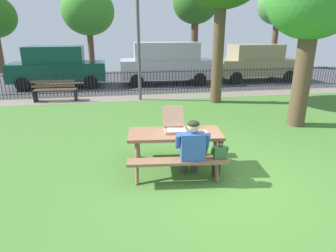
{
  "coord_description": "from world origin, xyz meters",
  "views": [
    {
      "loc": [
        -1.79,
        -4.35,
        2.65
      ],
      "look_at": [
        -0.8,
        1.23,
        0.75
      ],
      "focal_mm": 30.66,
      "sensor_mm": 36.0,
      "label": 1
    }
  ],
  "objects": [
    {
      "name": "lamp_post_walkway",
      "position": [
        -0.91,
        6.93,
        2.79
      ],
      "size": [
        0.28,
        0.28,
        4.65
      ],
      "color": "#4C4C51",
      "rests_on": "ground"
    },
    {
      "name": "pizza_slice_on_table",
      "position": [
        -0.22,
        0.67,
        0.78
      ],
      "size": [
        0.23,
        0.21,
        0.02
      ],
      "color": "#E2BD59",
      "rests_on": "picnic_table_foreground"
    },
    {
      "name": "iron_fence_streetside",
      "position": [
        -0.0,
        8.09,
        0.51
      ],
      "size": [
        20.24,
        0.03,
        1.0
      ],
      "color": "black",
      "rests_on": "ground"
    },
    {
      "name": "street_asphalt",
      "position": [
        0.0,
        11.77,
        -0.01
      ],
      "size": [
        28.0,
        7.35,
        0.01
      ],
      "primitive_type": "cube",
      "color": "#424247"
    },
    {
      "name": "parked_car_far_left",
      "position": [
        -4.57,
        10.37,
        1.01
      ],
      "size": [
        4.45,
        2.0,
        1.94
      ],
      "color": "#0F4535",
      "rests_on": "ground"
    },
    {
      "name": "pizza_box_open",
      "position": [
        -0.73,
        0.92,
        0.88
      ],
      "size": [
        0.44,
        0.53,
        0.45
      ],
      "color": "tan",
      "rests_on": "picnic_table_foreground"
    },
    {
      "name": "ground",
      "position": [
        0.0,
        2.05,
        -0.01
      ],
      "size": [
        28.0,
        12.09,
        0.02
      ],
      "primitive_type": "cube",
      "color": "#497C31"
    },
    {
      "name": "tree_midground_right",
      "position": [
        3.31,
        2.89,
        3.38
      ],
      "size": [
        2.42,
        2.42,
        4.57
      ],
      "color": "brown",
      "rests_on": "ground"
    },
    {
      "name": "far_tree_midleft",
      "position": [
        -3.38,
        15.98,
        3.78
      ],
      "size": [
        3.34,
        3.34,
        5.31
      ],
      "color": "brown",
      "rests_on": "ground"
    },
    {
      "name": "parked_car_left",
      "position": [
        0.74,
        10.37,
        1.1
      ],
      "size": [
        4.65,
        2.05,
        2.08
      ],
      "color": "#B5B1C3",
      "rests_on": "ground"
    },
    {
      "name": "child_at_table",
      "position": [
        -0.05,
        0.15,
        0.5
      ],
      "size": [
        0.32,
        0.31,
        0.82
      ],
      "color": "#2D2D2D",
      "rests_on": "ground"
    },
    {
      "name": "park_bench_left",
      "position": [
        -4.19,
        7.25,
        0.42
      ],
      "size": [
        1.62,
        0.53,
        0.85
      ],
      "color": "brown",
      "rests_on": "ground"
    },
    {
      "name": "cobblestone_walkway",
      "position": [
        0.0,
        7.39,
        -0.0
      ],
      "size": [
        28.0,
        1.4,
        0.01
      ],
      "primitive_type": "cube",
      "color": "gray"
    },
    {
      "name": "far_tree_midright",
      "position": [
        9.83,
        15.98,
        4.25
      ],
      "size": [
        2.95,
        2.95,
        5.65
      ],
      "color": "brown",
      "rests_on": "ground"
    },
    {
      "name": "parked_car_center",
      "position": [
        5.66,
        10.37,
        1.01
      ],
      "size": [
        4.43,
        1.97,
        1.94
      ],
      "color": "#968A63",
      "rests_on": "ground"
    },
    {
      "name": "adult_at_table",
      "position": [
        -0.54,
        0.24,
        0.66
      ],
      "size": [
        0.63,
        0.62,
        1.19
      ],
      "color": "#3F3F3F",
      "rests_on": "ground"
    },
    {
      "name": "far_tree_center",
      "position": [
        3.72,
        15.98,
        4.31
      ],
      "size": [
        3.04,
        3.04,
        5.77
      ],
      "color": "brown",
      "rests_on": "ground"
    },
    {
      "name": "picnic_table_foreground",
      "position": [
        -0.74,
        0.76,
        0.6
      ],
      "size": [
        1.95,
        1.67,
        0.79
      ],
      "color": "#8E6146",
      "rests_on": "ground"
    }
  ]
}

